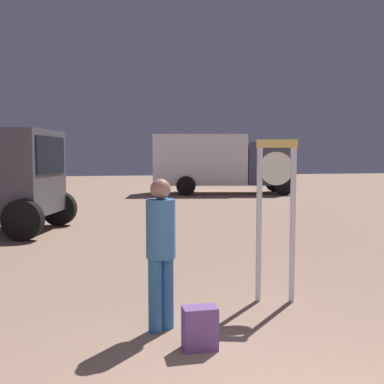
{
  "coord_description": "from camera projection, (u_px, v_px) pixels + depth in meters",
  "views": [
    {
      "loc": [
        -1.33,
        -2.23,
        1.83
      ],
      "look_at": [
        0.35,
        5.46,
        1.2
      ],
      "focal_mm": 41.86,
      "sensor_mm": 36.0,
      "label": 1
    }
  ],
  "objects": [
    {
      "name": "backpack",
      "position": [
        200.0,
        328.0,
        4.25
      ],
      "size": [
        0.33,
        0.24,
        0.41
      ],
      "color": "#714989",
      "rests_on": "ground_plane"
    },
    {
      "name": "person_near_clock",
      "position": [
        161.0,
        246.0,
        4.66
      ],
      "size": [
        0.31,
        0.31,
        1.6
      ],
      "color": "#2D679E",
      "rests_on": "ground_plane"
    },
    {
      "name": "box_truck_far",
      "position": [
        217.0,
        161.0,
        21.86
      ],
      "size": [
        6.92,
        3.64,
        2.85
      ],
      "color": "white",
      "rests_on": "ground_plane"
    },
    {
      "name": "standing_clock",
      "position": [
        276.0,
        201.0,
        5.57
      ],
      "size": [
        0.5,
        0.21,
        2.04
      ],
      "color": "white",
      "rests_on": "ground_plane"
    }
  ]
}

